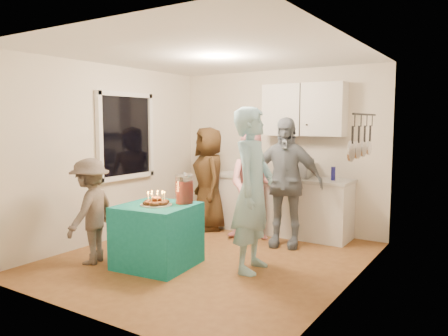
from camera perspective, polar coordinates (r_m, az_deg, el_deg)
The scene contains 19 objects.
floor at distance 5.78m, azimuth -1.91°, elevation -11.73°, with size 4.00×4.00×0.00m, color brown.
ceiling at distance 5.57m, azimuth -2.01°, elevation 14.68°, with size 4.00×4.00×0.00m, color white.
back_wall at distance 7.25m, azimuth 7.06°, elevation 2.33°, with size 3.60×3.60×0.00m, color silver.
left_wall at distance 6.71m, azimuth -14.72°, elevation 1.88°, with size 4.00×4.00×0.00m, color silver.
right_wall at distance 4.74m, azimuth 16.24°, elevation 0.20°, with size 4.00×4.00×0.00m, color silver.
window_night at distance 6.88m, azimuth -12.77°, elevation 4.11°, with size 0.04×1.00×1.20m, color black.
counter at distance 7.01m, azimuth 7.38°, elevation -4.98°, with size 2.20×0.58×0.86m, color white.
countertop at distance 6.94m, azimuth 7.43°, elevation -1.29°, with size 2.24×0.62×0.05m, color beige.
upper_cabinet at distance 6.90m, azimuth 10.36°, elevation 7.49°, with size 1.30×0.30×0.80m, color white.
pot_rack at distance 5.42m, azimuth 17.63°, elevation 4.03°, with size 0.12×1.00×0.60m, color black.
microwave at distance 6.83m, azimuth 9.15°, elevation 0.00°, with size 0.52×0.36×0.29m, color white.
party_table at distance 5.47m, azimuth -8.69°, elevation -8.68°, with size 0.85×0.85×0.76m, color #127B77.
donut_cake at distance 5.33m, azimuth -8.87°, elevation -3.90°, with size 0.38×0.38×0.18m, color #381C0C, non-canonical shape.
punch_jar at distance 5.40m, azimuth -5.20°, elevation -2.85°, with size 0.22×0.22×0.34m, color #B21F0E.
man_birthday at distance 5.14m, azimuth 3.79°, elevation -2.86°, with size 0.71×0.46×1.94m, color #91C4D4.
woman_back_left at distance 7.14m, azimuth -1.98°, elevation -1.40°, with size 0.82×0.54×1.68m, color brown.
woman_back_center at distance 6.54m, azimuth 3.88°, elevation -2.35°, with size 0.79×0.61×1.62m, color pink.
woman_back_right at distance 6.22m, azimuth 7.89°, elevation -1.86°, with size 1.07×0.45×1.83m, color black.
child_near_left at distance 5.70m, azimuth -17.03°, elevation -5.39°, with size 0.85×0.49×1.32m, color #4E443E.
Camera 1 is at (3.13, -4.53, 1.76)m, focal length 35.00 mm.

